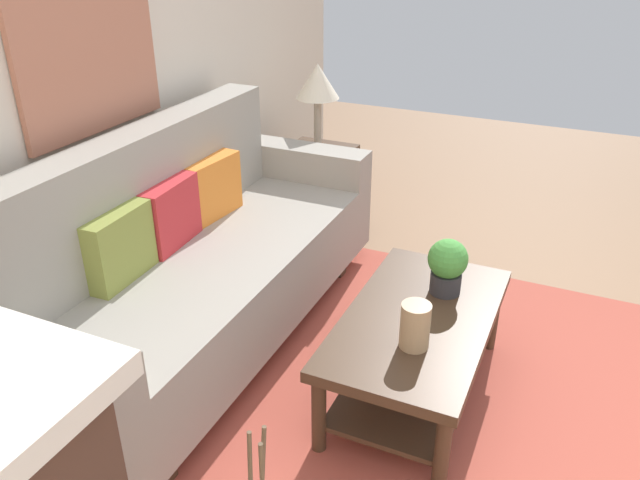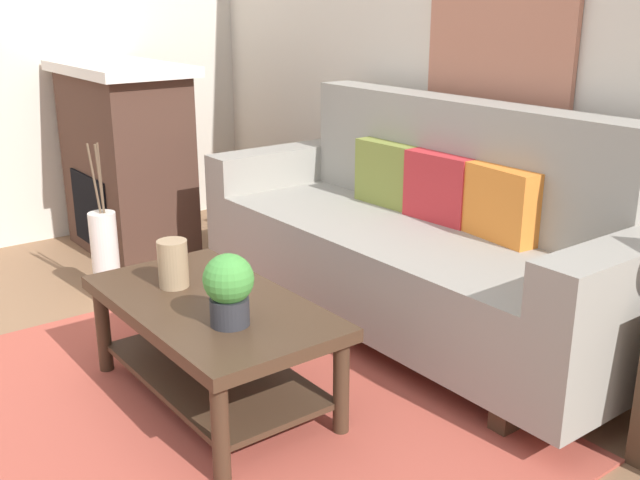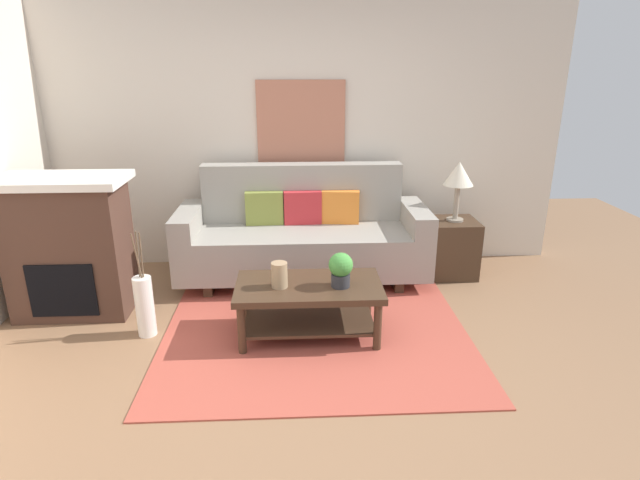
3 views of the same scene
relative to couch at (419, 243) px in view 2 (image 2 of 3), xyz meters
The scene contains 17 objects.
ground_plane 1.72m from the couch, 87.43° to the right, with size 9.09×9.09×0.00m, color #8C6647.
wall_back 1.07m from the couch, 82.05° to the left, with size 5.09×0.10×2.70m, color beige.
wall_left 2.90m from the couch, 156.63° to the right, with size 0.10×5.15×2.70m, color beige.
area_rug 1.24m from the couch, 86.32° to the right, with size 2.35×1.91×0.01m, color #B24C3D.
couch is the anchor object (origin of this frame).
throw_pillow_olive 0.46m from the couch, 161.20° to the left, with size 0.36×0.12×0.32m, color olive.
throw_pillow_crimson 0.28m from the couch, 90.00° to the left, with size 0.36×0.12×0.32m, color red.
throw_pillow_orange 0.46m from the couch, 18.80° to the left, with size 0.36×0.12×0.32m, color orange.
coffee_table 1.13m from the couch, 88.99° to the right, with size 1.10×0.60×0.43m.
tabletop_vase 1.19m from the couch, 99.55° to the right, with size 0.12×0.12×0.19m, color tan.
potted_plant_tabletop 1.21m from the couch, 77.82° to the right, with size 0.18×0.18×0.26m.
fireplace 2.02m from the couch, 162.29° to the right, with size 1.02×0.58×1.16m.
floor_vase 1.64m from the couch, 139.48° to the right, with size 0.14×0.14×0.48m, color white.
floor_vase_branch_a 1.62m from the couch, 139.01° to the right, with size 0.01×0.01×0.36m, color brown.
floor_vase_branch_b 1.64m from the couch, 140.17° to the right, with size 0.01×0.01×0.36m, color brown.
floor_vase_branch_c 1.66m from the couch, 139.24° to the right, with size 0.01×0.01×0.36m, color brown.
framed_painting 1.12m from the couch, 90.00° to the left, with size 0.86×0.03×0.79m, color #B77056.
Camera 2 is at (2.30, -0.73, 1.54)m, focal length 41.93 mm.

